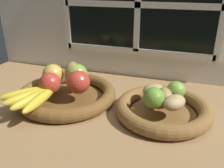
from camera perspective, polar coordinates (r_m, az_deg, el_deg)
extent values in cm
cube|color=#9E774C|center=(83.15, 1.20, -5.95)|extent=(140.00, 90.00, 3.00)
cube|color=silver|center=(102.14, 6.51, 16.71)|extent=(140.00, 3.00, 55.00)
cube|color=black|center=(99.94, 6.36, 18.58)|extent=(64.00, 0.80, 38.00)
cube|color=white|center=(99.36, 6.29, 18.56)|extent=(2.40, 1.20, 38.00)
cube|color=white|center=(99.36, 6.29, 18.56)|extent=(64.00, 1.20, 2.40)
cube|color=white|center=(110.61, -11.06, 18.78)|extent=(2.40, 1.20, 40.40)
cube|color=white|center=(102.74, 5.82, 7.95)|extent=(64.00, 1.20, 2.40)
cylinder|color=brown|center=(87.07, -10.77, -3.46)|extent=(25.13, 25.13, 1.00)
torus|color=brown|center=(86.29, -10.86, -2.41)|extent=(35.21, 35.21, 4.56)
cylinder|color=brown|center=(77.92, 12.12, -7.02)|extent=(21.26, 21.26, 1.00)
torus|color=brown|center=(77.05, 12.24, -5.88)|extent=(30.49, 30.49, 4.56)
sphere|color=#B73828|center=(79.58, -8.19, 0.44)|extent=(7.94, 7.94, 7.94)
sphere|color=gold|center=(88.43, -14.10, 2.26)|extent=(7.65, 7.65, 7.65)
sphere|color=#B73828|center=(81.49, -14.78, 0.17)|extent=(7.24, 7.24, 7.24)
sphere|color=#7AA338|center=(86.44, -8.54, 2.34)|extent=(7.95, 7.95, 7.95)
ellipsoid|color=olive|center=(86.66, -9.49, 2.60)|extent=(8.17, 8.23, 8.73)
ellipsoid|color=gold|center=(81.19, -19.84, -2.10)|extent=(14.55, 14.29, 3.31)
ellipsoid|color=gold|center=(79.10, -19.39, -2.72)|extent=(11.40, 16.46, 3.31)
ellipsoid|color=gold|center=(77.23, -18.47, -3.24)|extent=(7.39, 17.38, 3.31)
ellipsoid|color=gold|center=(75.76, -17.15, -3.60)|extent=(3.80, 17.18, 3.31)
sphere|color=brown|center=(82.20, -13.98, -1.03)|extent=(2.98, 2.98, 2.98)
ellipsoid|color=tan|center=(71.81, 14.89, -4.37)|extent=(8.68, 9.62, 4.44)
ellipsoid|color=#A38451|center=(74.89, 12.54, -2.73)|extent=(6.51, 7.53, 4.86)
ellipsoid|color=tan|center=(77.97, 10.02, -1.59)|extent=(9.47, 9.58, 4.47)
sphere|color=#6B9E33|center=(71.13, 10.04, -3.28)|extent=(6.41, 6.41, 6.41)
sphere|color=#7AAD3D|center=(78.23, 15.22, -1.43)|extent=(5.86, 5.86, 5.86)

